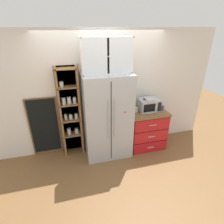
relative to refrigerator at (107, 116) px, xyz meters
The scene contains 12 objects.
ground_plane 0.89m from the refrigerator, 90.00° to the right, with size 10.64×10.64×0.00m, color brown.
wall_back_cream 0.53m from the refrigerator, 90.00° to the left, with size 4.94×0.10×2.55m, color silver.
refrigerator is the anchor object (origin of this frame).
pantry_shelf_column 0.77m from the refrigerator, 160.45° to the left, with size 0.46×0.27×1.91m.
counter_cabinet 1.01m from the refrigerator, ahead, with size 0.82×0.62×0.89m.
microwave 0.96m from the refrigerator, ahead, with size 0.44×0.33×0.26m.
coffee_maker 0.92m from the refrigerator, ahead, with size 0.17×0.20×0.31m.
mug_cream 0.66m from the refrigerator, ahead, with size 0.12×0.09×0.09m.
mug_navy 1.26m from the refrigerator, ahead, with size 0.12×0.09×0.08m.
bottle_amber 0.92m from the refrigerator, ahead, with size 0.06×0.06×0.27m.
upper_cabinet 1.20m from the refrigerator, 90.00° to the left, with size 0.91×0.32×0.63m.
chalkboard_menu 1.33m from the refrigerator, 166.91° to the left, with size 0.60×0.04×1.31m.
Camera 1 is at (-0.75, -3.18, 2.57)m, focal length 28.94 mm.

